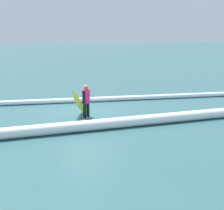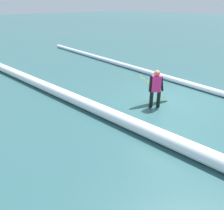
# 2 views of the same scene
# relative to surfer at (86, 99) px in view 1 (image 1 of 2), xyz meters

# --- Properties ---
(ground_plane) EXTENTS (175.59, 175.59, 0.00)m
(ground_plane) POSITION_rel_surfer_xyz_m (-0.13, -0.79, -0.82)
(ground_plane) COLOR #2C5559
(surfer) EXTENTS (0.38, 0.50, 1.47)m
(surfer) POSITION_rel_surfer_xyz_m (0.00, 0.00, 0.00)
(surfer) COLOR black
(surfer) RESTS_ON ground_plane
(surfboard) EXTENTS (0.90, 1.38, 1.31)m
(surfboard) POSITION_rel_surfer_xyz_m (0.31, -0.27, -0.18)
(surfboard) COLOR yellow
(surfboard) RESTS_ON ground_plane
(wave_crest_foreground) EXTENTS (24.31, 2.08, 0.26)m
(wave_crest_foreground) POSITION_rel_surfer_xyz_m (1.82, -3.24, -0.69)
(wave_crest_foreground) COLOR white
(wave_crest_foreground) RESTS_ON ground_plane
(wave_crest_midground) EXTENTS (22.76, 1.62, 0.43)m
(wave_crest_midground) POSITION_rel_surfer_xyz_m (0.22, 1.97, -0.61)
(wave_crest_midground) COLOR white
(wave_crest_midground) RESTS_ON ground_plane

